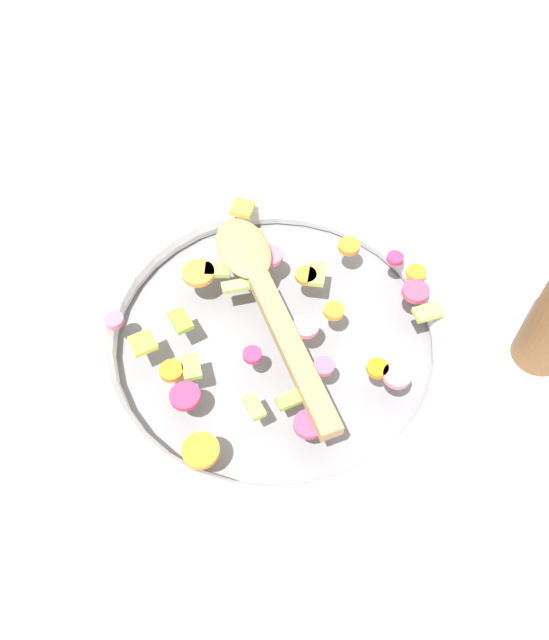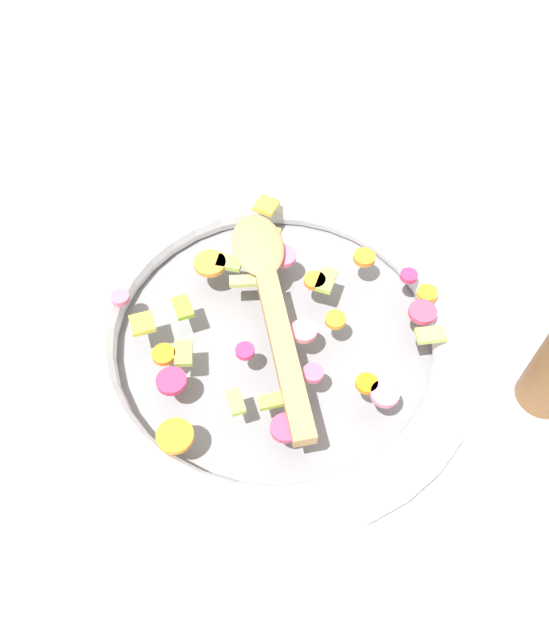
{
  "view_description": "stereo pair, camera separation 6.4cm",
  "coord_description": "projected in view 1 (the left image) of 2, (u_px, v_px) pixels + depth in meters",
  "views": [
    {
      "loc": [
        -0.13,
        -0.34,
        0.57
      ],
      "look_at": [
        0.0,
        0.0,
        0.05
      ],
      "focal_mm": 35.0,
      "sensor_mm": 36.0,
      "label": 1
    },
    {
      "loc": [
        -0.07,
        -0.35,
        0.57
      ],
      "look_at": [
        0.0,
        0.0,
        0.05
      ],
      "focal_mm": 35.0,
      "sensor_mm": 36.0,
      "label": 2
    }
  ],
  "objects": [
    {
      "name": "chopped_vegetables",
      "position": [
        276.0,
        321.0,
        0.63
      ],
      "size": [
        0.34,
        0.32,
        0.01
      ],
      "color": "orange",
      "rests_on": "skillet"
    },
    {
      "name": "ground_plane",
      "position": [
        274.0,
        346.0,
        0.68
      ],
      "size": [
        4.0,
        4.0,
        0.0
      ],
      "primitive_type": "plane",
      "color": "silver"
    },
    {
      "name": "wooden_spoon",
      "position": [
        264.0,
        291.0,
        0.64
      ],
      "size": [
        0.06,
        0.28,
        0.01
      ],
      "color": "#A87F51",
      "rests_on": "chopped_vegetables"
    },
    {
      "name": "skillet",
      "position": [
        274.0,
        335.0,
        0.66
      ],
      "size": [
        0.43,
        0.43,
        0.05
      ],
      "color": "slate",
      "rests_on": "ground_plane"
    }
  ]
}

